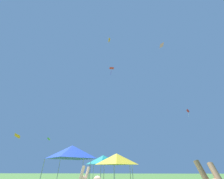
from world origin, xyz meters
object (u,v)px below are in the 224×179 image
canopy_tent_teal (103,160)px  kite_pink_diamond (161,45)px  kite_lime_box (49,139)px  kite_red_diamond (112,68)px  kite_orange_diamond (18,136)px  canopy_tent_blue (72,152)px  kite_orange_box (109,40)px  kite_red_box (188,111)px  canopy_tent_yellow (117,159)px

canopy_tent_teal → kite_pink_diamond: bearing=9.3°
canopy_tent_teal → kite_lime_box: 21.30m
kite_lime_box → kite_red_diamond: (16.04, -14.76, 8.94)m
kite_orange_diamond → canopy_tent_blue: bearing=-34.1°
kite_orange_diamond → kite_orange_box: bearing=-5.7°
kite_lime_box → kite_pink_diamond: kite_pink_diamond is taller
kite_pink_diamond → kite_red_diamond: kite_pink_diamond is taller
kite_orange_diamond → kite_red_box: (33.79, 9.35, 7.50)m
canopy_tent_teal → canopy_tent_blue: bearing=-116.0°
kite_pink_diamond → canopy_tent_yellow: bearing=-149.5°
canopy_tent_yellow → canopy_tent_blue: bearing=-169.9°
kite_red_diamond → kite_orange_diamond: bearing=166.1°
kite_orange_diamond → kite_lime_box: size_ratio=1.27×
canopy_tent_yellow → canopy_tent_teal: bearing=112.1°
canopy_tent_teal → kite_pink_diamond: 25.84m
kite_lime_box → canopy_tent_teal: bearing=-43.5°
canopy_tent_blue → kite_pink_diamond: (14.56, 6.90, 22.32)m
kite_orange_diamond → kite_pink_diamond: kite_pink_diamond is taller
canopy_tent_yellow → kite_red_box: (17.53, 16.84, 11.31)m
kite_red_box → kite_lime_box: bearing=177.4°
canopy_tent_teal → canopy_tent_yellow: (1.70, -4.19, -0.15)m
kite_red_diamond → canopy_tent_blue: bearing=-128.3°
canopy_tent_blue → kite_red_diamond: size_ratio=2.07×
kite_red_diamond → kite_red_box: bearing=36.0°
canopy_tent_yellow → kite_pink_diamond: 25.89m
canopy_tent_blue → canopy_tent_yellow: bearing=10.1°
kite_pink_diamond → canopy_tent_blue: bearing=-154.6°
canopy_tent_teal → kite_orange_diamond: bearing=167.2°
kite_red_box → kite_orange_diamond: bearing=-164.5°
kite_orange_diamond → kite_red_diamond: size_ratio=0.60×
kite_orange_diamond → kite_pink_diamond: size_ratio=0.85×
canopy_tent_yellow → kite_pink_diamond: bearing=30.5°
canopy_tent_blue → kite_lime_box: size_ratio=4.40×
canopy_tent_blue → canopy_tent_yellow: size_ratio=1.21×
kite_orange_box → kite_red_box: bearing=29.8°
canopy_tent_blue → kite_lime_box: bearing=123.3°
canopy_tent_yellow → kite_pink_diamond: (10.46, 6.17, 22.86)m
kite_pink_diamond → kite_red_diamond: (-11.10, -2.52, -8.57)m
kite_orange_diamond → kite_red_diamond: (15.61, -3.85, 10.49)m
kite_lime_box → kite_red_box: bearing=-2.6°
kite_orange_box → kite_red_diamond: 11.19m
canopy_tent_blue → kite_orange_box: bearing=67.9°
kite_lime_box → kite_red_box: 34.76m
kite_pink_diamond → kite_red_diamond: size_ratio=0.70×
kite_orange_box → kite_orange_diamond: bearing=174.3°
canopy_tent_yellow → kite_orange_box: kite_orange_box is taller
kite_orange_diamond → kite_pink_diamond: 32.84m
kite_red_box → kite_pink_diamond: bearing=-123.5°
canopy_tent_teal → kite_orange_diamond: kite_orange_diamond is taller
kite_lime_box → kite_orange_box: 27.98m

